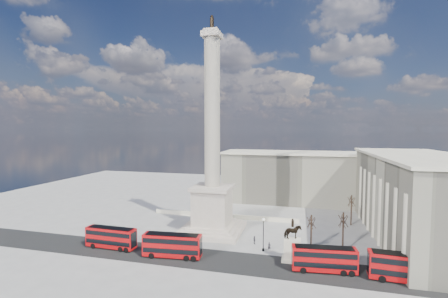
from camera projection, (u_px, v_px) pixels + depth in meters
ground at (206, 239)px, 65.97m from camera, size 180.00×180.00×0.00m
asphalt_road at (216, 260)px, 55.07m from camera, size 120.00×9.00×0.01m
nelsons_column at (212, 177)px, 69.97m from camera, size 14.00×14.00×49.85m
balustrade_wall at (224, 216)px, 81.42m from camera, size 40.00×0.60×1.10m
building_east at (420, 198)px, 64.12m from camera, size 19.00×46.00×18.60m
building_northeast at (300, 177)px, 99.29m from camera, size 51.00×17.00×16.60m
red_bus_a at (111, 237)px, 60.45m from camera, size 10.54×2.76×4.25m
red_bus_b at (173, 245)px, 56.09m from camera, size 11.19×3.47×4.46m
red_bus_c at (324, 259)px, 50.39m from camera, size 10.73×3.45×4.27m
red_bus_d at (408, 268)px, 46.84m from camera, size 11.28×3.22×4.52m
victorian_lamp at (263, 232)px, 58.92m from camera, size 0.57×0.57×6.63m
equestrian_statue at (292, 246)px, 54.52m from camera, size 3.75×2.81×7.88m
bare_tree_near at (343, 219)px, 58.19m from camera, size 1.90×1.90×8.33m
bare_tree_mid at (311, 221)px, 59.12m from camera, size 1.98×1.98×7.52m
bare_tree_far at (352, 200)px, 74.73m from camera, size 1.97×1.97×8.04m
pedestrian_walking at (269, 247)px, 59.29m from camera, size 0.62×0.42×1.69m
pedestrian_standing at (352, 262)px, 52.59m from camera, size 0.75×0.59×1.52m
pedestrian_crossing at (254, 240)px, 62.70m from camera, size 0.83×1.08×1.71m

